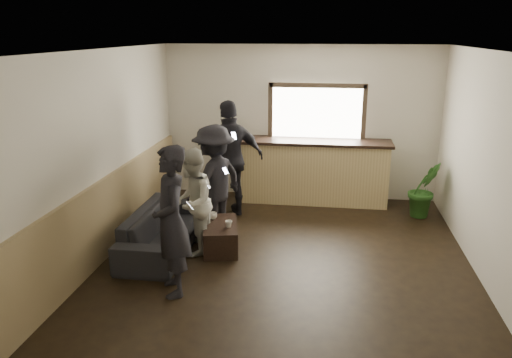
% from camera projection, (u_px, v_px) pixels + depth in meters
% --- Properties ---
extents(ground, '(5.00, 6.00, 0.01)m').
position_uv_depth(ground, '(283.00, 264.00, 6.72)').
color(ground, black).
extents(room_shell, '(5.01, 6.01, 2.80)m').
position_uv_depth(room_shell, '(228.00, 157.00, 6.41)').
color(room_shell, silver).
rests_on(room_shell, ground).
extents(bar_counter, '(2.70, 0.68, 2.13)m').
position_uv_depth(bar_counter, '(314.00, 167.00, 9.05)').
color(bar_counter, tan).
rests_on(bar_counter, ground).
extents(sofa, '(0.80, 2.02, 0.59)m').
position_uv_depth(sofa, '(164.00, 229.00, 7.16)').
color(sofa, black).
rests_on(sofa, ground).
extents(coffee_table, '(0.65, 0.94, 0.38)m').
position_uv_depth(coffee_table, '(220.00, 236.00, 7.17)').
color(coffee_table, black).
rests_on(coffee_table, ground).
extents(cup_a, '(0.17, 0.17, 0.10)m').
position_uv_depth(cup_a, '(213.00, 216.00, 7.29)').
color(cup_a, silver).
rests_on(cup_a, coffee_table).
extents(cup_b, '(0.13, 0.13, 0.09)m').
position_uv_depth(cup_b, '(229.00, 224.00, 6.99)').
color(cup_b, silver).
rests_on(cup_b, coffee_table).
extents(potted_plant, '(0.64, 0.58, 0.96)m').
position_uv_depth(potted_plant, '(424.00, 189.00, 8.34)').
color(potted_plant, '#2D6623').
rests_on(potted_plant, ground).
extents(person_a, '(0.68, 0.78, 1.80)m').
position_uv_depth(person_a, '(171.00, 222.00, 5.78)').
color(person_a, black).
rests_on(person_a, ground).
extents(person_b, '(0.61, 0.76, 1.51)m').
position_uv_depth(person_b, '(192.00, 202.00, 6.88)').
color(person_b, '#B3B1A1').
rests_on(person_b, ground).
extents(person_c, '(1.10, 1.27, 1.71)m').
position_uv_depth(person_c, '(214.00, 181.00, 7.51)').
color(person_c, black).
rests_on(person_c, ground).
extents(person_d, '(1.23, 0.96, 1.95)m').
position_uv_depth(person_d, '(230.00, 159.00, 8.28)').
color(person_d, black).
rests_on(person_d, ground).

